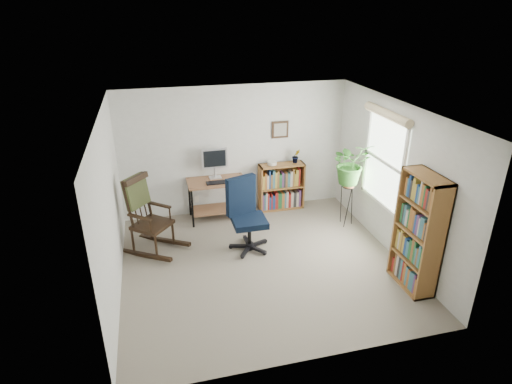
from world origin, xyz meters
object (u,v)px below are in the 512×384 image
object	(u,v)px
tall_bookshelf	(418,233)
rocking_chair	(151,215)
office_chair	(249,216)
low_bookshelf	(281,186)
desk	(217,200)

from	to	relation	value
tall_bookshelf	rocking_chair	bearing A→B (deg)	152.26
office_chair	low_bookshelf	world-z (taller)	office_chair
office_chair	rocking_chair	size ratio (longest dim) A/B	0.95
office_chair	tall_bookshelf	bearing A→B (deg)	-56.47
desk	low_bookshelf	distance (m)	1.28
tall_bookshelf	desk	bearing A→B (deg)	130.64
office_chair	tall_bookshelf	size ratio (longest dim) A/B	0.72
rocking_chair	low_bookshelf	world-z (taller)	rocking_chair
office_chair	low_bookshelf	distance (m)	1.64
desk	rocking_chair	xyz separation A→B (m)	(-1.19, -0.86, 0.26)
office_chair	tall_bookshelf	world-z (taller)	tall_bookshelf
rocking_chair	low_bookshelf	size ratio (longest dim) A/B	1.40
rocking_chair	tall_bookshelf	world-z (taller)	tall_bookshelf
office_chair	tall_bookshelf	xyz separation A→B (m)	(2.01, -1.50, 0.24)
low_bookshelf	tall_bookshelf	size ratio (longest dim) A/B	0.54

